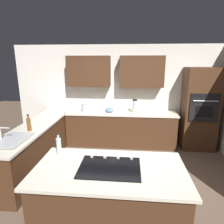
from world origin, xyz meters
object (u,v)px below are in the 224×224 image
oil_bottle (59,146)px  dish_soap_bottle (29,124)px  sink_unit (12,140)px  kettle (85,108)px  wall_oven (199,109)px  mixing_bowl (109,110)px  blender (135,107)px  cooktop (110,167)px

oil_bottle → dish_soap_bottle: bearing=-44.5°
sink_unit → kettle: sink_unit is taller
wall_oven → mixing_bowl: (2.25, 0.03, -0.06)m
blender → sink_unit: bearing=44.1°
blender → oil_bottle: size_ratio=1.09×
mixing_bowl → oil_bottle: oil_bottle is taller
blender → dish_soap_bottle: 2.54m
mixing_bowl → wall_oven: bearing=-179.4°
kettle → cooktop: bearing=109.0°
sink_unit → oil_bottle: 1.05m
mixing_bowl → dish_soap_bottle: (1.37, 1.54, 0.07)m
wall_oven → dish_soap_bottle: size_ratio=6.32×
wall_oven → blender: bearing=0.9°
cooktop → kettle: bearing=-71.0°
sink_unit → dish_soap_bottle: bearing=-97.0°
cooktop → kettle: (0.94, -2.73, 0.09)m
kettle → wall_oven: bearing=-179.5°
sink_unit → blender: blender is taller
sink_unit → cooktop: 1.86m
kettle → oil_bottle: size_ratio=0.63×
dish_soap_bottle → cooktop: bearing=144.4°
dish_soap_bottle → oil_bottle: dish_soap_bottle is taller
kettle → mixing_bowl: bearing=180.0°
sink_unit → cooktop: sink_unit is taller
wall_oven → cooktop: bearing=54.6°
blender → dish_soap_bottle: blender is taller
blender → cooktop: bearing=82.5°
cooktop → oil_bottle: oil_bottle is taller
cooktop → dish_soap_bottle: bearing=-35.6°
blender → kettle: blender is taller
cooktop → mixing_bowl: (0.29, -2.73, 0.05)m
cooktop → sink_unit: bearing=-22.5°
sink_unit → blender: bearing=-135.9°
wall_oven → blender: (1.60, 0.03, 0.03)m
blender → kettle: 1.30m
wall_oven → kettle: (2.90, 0.03, -0.02)m
dish_soap_bottle → oil_bottle: bearing=135.5°
blender → kettle: size_ratio=1.73×
blender → oil_bottle: bearing=65.3°
wall_oven → oil_bottle: 3.66m
mixing_bowl → dish_soap_bottle: bearing=48.3°
cooktop → dish_soap_bottle: size_ratio=2.35×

